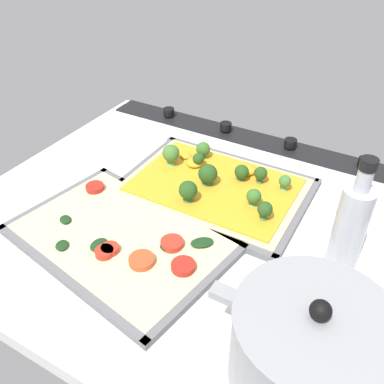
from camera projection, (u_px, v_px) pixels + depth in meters
The scene contains 8 objects.
ground_plane at pixel (192, 220), 76.92cm from camera, with size 80.93×68.85×3.00cm, color silver.
stove_control_panel at pixel (257, 139), 97.28cm from camera, with size 77.69×7.00×2.60cm.
baking_tray_front at pixel (214, 190), 81.27cm from camera, with size 35.36×25.47×1.30cm.
broccoli_pizza at pixel (214, 183), 80.65cm from camera, with size 32.95×23.06×5.90cm.
baking_tray_back at pixel (120, 240), 69.96cm from camera, with size 39.53×29.93×1.30cm.
veggie_pizza_back at pixel (122, 238), 69.33cm from camera, with size 36.74×27.15×1.90cm.
cooking_pot at pixel (309, 349), 47.43cm from camera, with size 25.33×18.49×14.00cm.
oil_bottle at pixel (350, 226), 61.30cm from camera, with size 4.79×4.79×19.64cm.
Camera 1 is at (-28.97, 50.95, 48.59)cm, focal length 38.81 mm.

